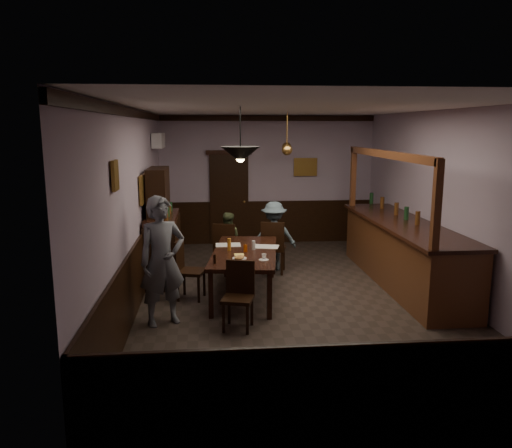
{
  "coord_description": "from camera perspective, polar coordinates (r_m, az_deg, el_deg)",
  "views": [
    {
      "loc": [
        -1.34,
        -7.63,
        2.7
      ],
      "look_at": [
        -0.6,
        0.38,
        1.15
      ],
      "focal_mm": 35.0,
      "sensor_mm": 36.0,
      "label": 1
    }
  ],
  "objects": [
    {
      "name": "picture_back",
      "position": [
        11.84,
        5.66,
        6.5
      ],
      "size": [
        0.55,
        0.04,
        0.42
      ],
      "color": "olive",
      "rests_on": "ground"
    },
    {
      "name": "napkin",
      "position": [
        7.83,
        -1.95,
        -3.51
      ],
      "size": [
        0.17,
        0.17,
        0.0
      ],
      "primitive_type": "cube",
      "rotation": [
        0.0,
        0.0,
        -0.14
      ],
      "color": "#FFD55D",
      "rests_on": "dining_table"
    },
    {
      "name": "ac_unit",
      "position": [
        10.58,
        -11.08,
        9.36
      ],
      "size": [
        0.2,
        0.85,
        0.3
      ],
      "color": "white",
      "rests_on": "ground"
    },
    {
      "name": "newspaper_left",
      "position": [
        8.47,
        -3.21,
        -2.4
      ],
      "size": [
        0.42,
        0.3,
        0.01
      ],
      "primitive_type": "cube",
      "rotation": [
        0.0,
        0.0,
        -0.0
      ],
      "color": "silver",
      "rests_on": "dining_table"
    },
    {
      "name": "chair_side",
      "position": [
        8.06,
        -8.0,
        -4.85
      ],
      "size": [
        0.51,
        0.51,
        0.96
      ],
      "rotation": [
        0.0,
        0.0,
        1.32
      ],
      "color": "black",
      "rests_on": "ground"
    },
    {
      "name": "pepper_mill",
      "position": [
        7.33,
        -4.75,
        -4.0
      ],
      "size": [
        0.04,
        0.04,
        0.14
      ],
      "primitive_type": "cylinder",
      "color": "black",
      "rests_on": "dining_table"
    },
    {
      "name": "bar_counter",
      "position": [
        9.09,
        16.41,
        -2.98
      ],
      "size": [
        0.96,
        4.15,
        2.33
      ],
      "color": "#4B2814",
      "rests_on": "ground"
    },
    {
      "name": "chair_far_left",
      "position": [
        9.39,
        -3.54,
        -2.49
      ],
      "size": [
        0.51,
        0.51,
        0.96
      ],
      "rotation": [
        0.0,
        0.0,
        2.89
      ],
      "color": "black",
      "rests_on": "ground"
    },
    {
      "name": "water_glass",
      "position": [
        8.12,
        -0.28,
        -2.45
      ],
      "size": [
        0.06,
        0.06,
        0.15
      ],
      "primitive_type": "cylinder",
      "color": "silver",
      "rests_on": "dining_table"
    },
    {
      "name": "newspaper_right",
      "position": [
        8.33,
        1.14,
        -2.6
      ],
      "size": [
        0.48,
        0.39,
        0.01
      ],
      "primitive_type": "cube",
      "rotation": [
        0.0,
        0.0,
        -0.24
      ],
      "color": "silver",
      "rests_on": "dining_table"
    },
    {
      "name": "soda_can",
      "position": [
        8.0,
        -1.22,
        -2.77
      ],
      "size": [
        0.07,
        0.07,
        0.12
      ],
      "primitive_type": "cylinder",
      "color": "#DC5D12",
      "rests_on": "dining_table"
    },
    {
      "name": "pendant_brass_far",
      "position": [
        10.77,
        3.51,
        8.75
      ],
      "size": [
        0.2,
        0.2,
        0.81
      ],
      "color": "#BF8C3F",
      "rests_on": "ground"
    },
    {
      "name": "dining_table",
      "position": [
        8.08,
        -1.28,
        -3.53
      ],
      "size": [
        1.3,
        2.32,
        0.75
      ],
      "rotation": [
        0.0,
        0.0,
        -0.14
      ],
      "color": "black",
      "rests_on": "ground"
    },
    {
      "name": "person_standing",
      "position": [
        6.99,
        -10.66,
        -4.2
      ],
      "size": [
        0.78,
        0.67,
        1.81
      ],
      "primitive_type": "imported",
      "rotation": [
        0.0,
        0.0,
        0.44
      ],
      "color": "slate",
      "rests_on": "ground"
    },
    {
      "name": "chair_near",
      "position": [
        6.87,
        -1.96,
        -7.75
      ],
      "size": [
        0.49,
        0.49,
        0.92
      ],
      "rotation": [
        0.0,
        0.0,
        -0.27
      ],
      "color": "black",
      "rests_on": "ground"
    },
    {
      "name": "door_back",
      "position": [
        11.7,
        -3.09,
        2.79
      ],
      "size": [
        0.9,
        0.06,
        2.1
      ],
      "primitive_type": "cube",
      "color": "black",
      "rests_on": "ground"
    },
    {
      "name": "pastry_ring_b",
      "position": [
        7.55,
        -1.86,
        -3.8
      ],
      "size": [
        0.13,
        0.13,
        0.04
      ],
      "primitive_type": "torus",
      "color": "#C68C47",
      "rests_on": "pastry_plate"
    },
    {
      "name": "sideboard",
      "position": [
        9.08,
        -10.68,
        -1.31
      ],
      "size": [
        0.55,
        1.53,
        2.02
      ],
      "color": "black",
      "rests_on": "ground"
    },
    {
      "name": "pendant_iron",
      "position": [
        7.04,
        -1.79,
        7.95
      ],
      "size": [
        0.56,
        0.56,
        0.77
      ],
      "color": "black",
      "rests_on": "ground"
    },
    {
      "name": "person_seated_right",
      "position": [
        9.58,
        2.05,
        -1.37
      ],
      "size": [
        0.86,
        0.5,
        1.33
      ],
      "primitive_type": "imported",
      "rotation": [
        0.0,
        0.0,
        3.13
      ],
      "color": "slate",
      "rests_on": "ground"
    },
    {
      "name": "saucer",
      "position": [
        7.5,
        0.89,
        -4.12
      ],
      "size": [
        0.15,
        0.15,
        0.01
      ],
      "primitive_type": "cylinder",
      "color": "white",
      "rests_on": "dining_table"
    },
    {
      "name": "picture_left_small",
      "position": [
        6.15,
        -15.81,
        5.36
      ],
      "size": [
        0.04,
        0.28,
        0.36
      ],
      "color": "olive",
      "rests_on": "ground"
    },
    {
      "name": "pastry_ring_a",
      "position": [
        7.49,
        -2.01,
        -3.91
      ],
      "size": [
        0.13,
        0.13,
        0.04
      ],
      "primitive_type": "torus",
      "color": "#C68C47",
      "rests_on": "pastry_plate"
    },
    {
      "name": "pendant_brass_mid",
      "position": [
        9.4,
        3.57,
        8.44
      ],
      "size": [
        0.2,
        0.2,
        0.81
      ],
      "color": "#BF8C3F",
      "rests_on": "ground"
    },
    {
      "name": "chair_far_right",
      "position": [
        9.33,
        1.97,
        -2.42
      ],
      "size": [
        0.53,
        0.53,
        1.0
      ],
      "rotation": [
        0.0,
        0.0,
        2.9
      ],
      "color": "black",
      "rests_on": "ground"
    },
    {
      "name": "coffee_cup",
      "position": [
        7.54,
        0.92,
        -3.7
      ],
      "size": [
        0.09,
        0.09,
        0.07
      ],
      "primitive_type": "imported",
      "rotation": [
        0.0,
        0.0,
        -0.14
      ],
      "color": "white",
      "rests_on": "saucer"
    },
    {
      "name": "person_seated_left",
      "position": [
        9.65,
        -3.31,
        -1.93
      ],
      "size": [
        0.6,
        0.5,
        1.11
      ],
      "primitive_type": "imported",
      "rotation": [
        0.0,
        0.0,
        2.99
      ],
      "color": "#495533",
      "rests_on": "ground"
    },
    {
      "name": "beer_glass",
      "position": [
        8.07,
        -3.09,
        -2.37
      ],
      "size": [
        0.06,
        0.06,
        0.2
      ],
      "primitive_type": "cylinder",
      "color": "#BF721E",
      "rests_on": "dining_table"
    },
    {
      "name": "room",
      "position": [
        7.84,
        4.63,
        2.05
      ],
      "size": [
        5.01,
        8.01,
        3.01
      ],
      "color": "#2D2621",
      "rests_on": "ground"
    },
    {
      "name": "picture_left_large",
      "position": [
        8.56,
        -12.8,
        3.93
      ],
      "size": [
        0.04,
        0.62,
        0.48
      ],
      "color": "olive",
      "rests_on": "ground"
    },
    {
      "name": "pastry_plate",
      "position": [
        7.58,
        -1.9,
        -3.95
      ],
      "size": [
        0.22,
        0.22,
        0.01
      ],
      "primitive_type": "cylinder",
      "color": "white",
      "rests_on": "dining_table"
    }
  ]
}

